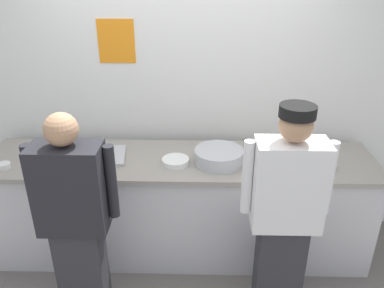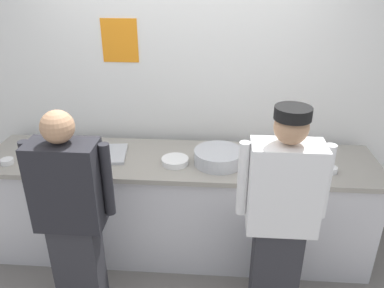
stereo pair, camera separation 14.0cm
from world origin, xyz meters
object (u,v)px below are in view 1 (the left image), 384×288
(deli_cup, at_px, (263,158))
(chefs_knife, at_px, (283,156))
(mixing_bowl_steel, at_px, (219,156))
(ramekin_red_sauce, at_px, (34,162))
(chef_center, at_px, (285,213))
(ramekin_green_sauce, at_px, (330,166))
(squeeze_bottle_primary, at_px, (290,156))
(chef_near_left, at_px, (75,219))
(sheet_tray, at_px, (94,157))
(ramekin_yellow_sauce, at_px, (41,145))
(plate_stack_front, at_px, (176,161))
(ramekin_orange_sauce, at_px, (4,166))

(deli_cup, relative_size, chefs_knife, 0.35)
(mixing_bowl_steel, bearing_deg, ramekin_red_sauce, -177.52)
(chef_center, relative_size, chefs_knife, 5.91)
(ramekin_green_sauce, xyz_separation_m, deli_cup, (-0.51, 0.08, 0.02))
(mixing_bowl_steel, xyz_separation_m, deli_cup, (0.35, -0.00, -0.01))
(squeeze_bottle_primary, distance_m, chefs_knife, 0.22)
(chef_near_left, distance_m, chef_center, 1.40)
(squeeze_bottle_primary, relative_size, ramekin_green_sauce, 2.12)
(squeeze_bottle_primary, bearing_deg, mixing_bowl_steel, 172.50)
(sheet_tray, distance_m, chefs_knife, 1.56)
(chef_near_left, height_order, squeeze_bottle_primary, chef_near_left)
(ramekin_yellow_sauce, height_order, ramekin_red_sauce, same)
(mixing_bowl_steel, bearing_deg, chefs_knife, 13.30)
(mixing_bowl_steel, bearing_deg, sheet_tray, 176.66)
(ramekin_yellow_sauce, xyz_separation_m, ramekin_red_sauce, (0.06, -0.31, 0.00))
(plate_stack_front, relative_size, chefs_knife, 0.79)
(squeeze_bottle_primary, relative_size, chefs_knife, 0.77)
(chef_near_left, relative_size, mixing_bowl_steel, 4.05)
(ramekin_red_sauce, relative_size, chefs_knife, 0.39)
(chefs_knife, bearing_deg, plate_stack_front, -169.74)
(ramekin_yellow_sauce, height_order, chefs_knife, ramekin_yellow_sauce)
(sheet_tray, relative_size, ramekin_red_sauce, 4.73)
(ramekin_green_sauce, height_order, ramekin_red_sauce, ramekin_green_sauce)
(chefs_knife, bearing_deg, deli_cup, -145.88)
(plate_stack_front, distance_m, sheet_tray, 0.68)
(sheet_tray, xyz_separation_m, ramekin_yellow_sauce, (-0.50, 0.18, 0.01))
(mixing_bowl_steel, bearing_deg, ramekin_yellow_sauce, 170.90)
(chef_near_left, relative_size, chef_center, 0.98)
(plate_stack_front, relative_size, ramekin_red_sauce, 2.02)
(ramekin_green_sauce, height_order, deli_cup, deli_cup)
(mixing_bowl_steel, height_order, ramekin_green_sauce, mixing_bowl_steel)
(ramekin_yellow_sauce, relative_size, chefs_knife, 0.33)
(mixing_bowl_steel, height_order, ramekin_yellow_sauce, mixing_bowl_steel)
(ramekin_red_sauce, relative_size, deli_cup, 1.11)
(ramekin_yellow_sauce, height_order, deli_cup, deli_cup)
(chef_near_left, height_order, mixing_bowl_steel, chef_near_left)
(chef_center, xyz_separation_m, ramekin_orange_sauce, (-2.10, 0.47, 0.08))
(sheet_tray, height_order, chefs_knife, sheet_tray)
(chef_near_left, xyz_separation_m, plate_stack_front, (0.63, 0.62, 0.11))
(ramekin_red_sauce, bearing_deg, squeeze_bottle_primary, -0.25)
(deli_cup, height_order, chefs_knife, deli_cup)
(ramekin_green_sauce, relative_size, chefs_knife, 0.36)
(ramekin_red_sauce, distance_m, deli_cup, 1.82)
(mixing_bowl_steel, distance_m, ramekin_yellow_sauce, 1.54)
(mixing_bowl_steel, distance_m, ramekin_red_sauce, 1.47)
(chef_center, bearing_deg, ramekin_red_sauce, 164.17)
(mixing_bowl_steel, relative_size, deli_cup, 4.05)
(chef_near_left, bearing_deg, squeeze_bottle_primary, 20.96)
(chef_center, relative_size, plate_stack_front, 7.51)
(chef_near_left, xyz_separation_m, ramekin_yellow_sauce, (-0.55, 0.90, 0.11))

